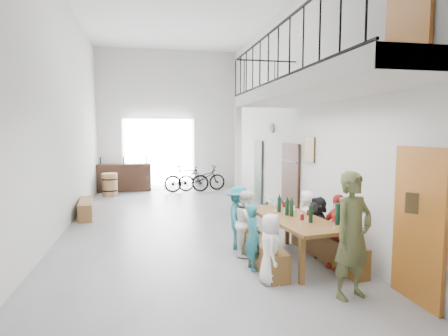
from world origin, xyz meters
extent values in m
plane|color=slate|center=(0.00, 0.00, 0.00)|extent=(12.00, 12.00, 0.00)
plane|color=silver|center=(0.00, 6.00, 2.75)|extent=(5.50, 0.00, 5.50)
plane|color=silver|center=(0.00, -6.00, 2.75)|extent=(5.50, 0.00, 5.50)
plane|color=silver|center=(-2.75, 0.00, 2.75)|extent=(0.00, 12.00, 12.00)
plane|color=silver|center=(2.75, 0.00, 2.75)|extent=(0.00, 12.00, 12.00)
cube|color=white|center=(-0.40, 5.94, 1.40)|extent=(2.80, 0.08, 2.80)
cube|color=#9A571B|center=(2.70, -4.90, 1.05)|extent=(0.06, 0.95, 2.10)
cube|color=#392015|center=(2.70, -0.30, 1.00)|extent=(0.06, 1.10, 2.00)
cube|color=#333E34|center=(2.70, 2.50, 1.00)|extent=(0.06, 0.80, 2.00)
cube|color=#42321A|center=(2.72, -1.40, 1.90)|extent=(0.04, 0.45, 0.55)
cylinder|color=white|center=(2.71, 1.20, 2.40)|extent=(0.04, 0.28, 0.28)
cube|color=silver|center=(2.00, -3.20, 3.00)|extent=(1.50, 5.60, 0.25)
cube|color=black|center=(1.27, -3.20, 3.98)|extent=(0.03, 5.60, 0.03)
cube|color=black|center=(1.27, -3.20, 3.15)|extent=(0.03, 5.60, 0.03)
cube|color=black|center=(2.00, -0.42, 3.98)|extent=(1.50, 0.03, 0.03)
cube|color=silver|center=(1.30, -0.45, 1.44)|extent=(0.14, 0.14, 2.88)
cube|color=brown|center=(1.69, -3.07, 0.76)|extent=(1.16, 2.28, 0.06)
cube|color=brown|center=(1.43, -4.05, 0.36)|extent=(0.08, 0.08, 0.73)
cube|color=brown|center=(2.17, -3.96, 0.36)|extent=(0.08, 0.08, 0.73)
cube|color=brown|center=(1.20, -2.18, 0.36)|extent=(0.08, 0.08, 0.73)
cube|color=brown|center=(1.94, -2.09, 0.36)|extent=(0.08, 0.08, 0.73)
cube|color=brown|center=(1.07, -3.08, 0.23)|extent=(0.38, 1.97, 0.45)
cube|color=brown|center=(2.28, -3.11, 0.25)|extent=(0.47, 2.16, 0.49)
cylinder|color=black|center=(1.82, -3.46, 0.97)|extent=(0.07, 0.07, 0.35)
cylinder|color=black|center=(1.63, -2.88, 0.97)|extent=(0.07, 0.07, 0.35)
cylinder|color=black|center=(1.59, -2.59, 0.97)|extent=(0.07, 0.07, 0.35)
cylinder|color=black|center=(1.68, -2.97, 0.97)|extent=(0.07, 0.07, 0.35)
cube|color=brown|center=(-2.50, 1.37, 0.22)|extent=(0.52, 1.60, 0.44)
cylinder|color=olive|center=(-2.19, 4.62, 0.41)|extent=(0.54, 0.54, 0.81)
cylinder|color=black|center=(-2.19, 4.62, 0.20)|extent=(0.55, 0.55, 0.05)
cylinder|color=black|center=(-2.19, 4.62, 0.61)|extent=(0.55, 0.55, 0.05)
cube|color=#392015|center=(-1.75, 5.65, 0.53)|extent=(2.04, 0.69, 1.06)
cylinder|color=black|center=(-2.60, 5.58, 1.20)|extent=(0.06, 0.06, 0.28)
cylinder|color=black|center=(-1.75, 5.62, 1.20)|extent=(0.06, 0.06, 0.28)
cylinder|color=black|center=(-0.90, 5.74, 1.20)|extent=(0.06, 0.06, 0.28)
imported|color=white|center=(0.98, -3.90, 0.54)|extent=(0.48, 0.60, 1.07)
imported|color=#236E76|center=(0.86, -3.31, 0.55)|extent=(0.30, 0.43, 1.11)
imported|color=white|center=(0.97, -2.57, 0.61)|extent=(0.66, 0.73, 1.22)
imported|color=#236E76|center=(0.89, -2.19, 0.63)|extent=(0.68, 0.91, 1.26)
imported|color=#A1211B|center=(2.28, -3.54, 0.63)|extent=(0.52, 0.80, 1.26)
imported|color=black|center=(2.23, -2.87, 0.55)|extent=(0.44, 1.06, 1.11)
imported|color=white|center=(2.29, -2.27, 0.56)|extent=(0.54, 0.65, 1.13)
imported|color=#4B502D|center=(1.93, -4.60, 0.88)|extent=(0.74, 0.60, 1.76)
imported|color=#164D15|center=(2.45, 0.62, 0.23)|extent=(0.44, 0.39, 0.45)
imported|color=black|center=(1.20, 5.15, 0.49)|extent=(1.91, 0.79, 0.98)
imported|color=black|center=(0.59, 4.89, 0.51)|extent=(1.70, 0.49, 1.02)
camera|label=1|loc=(-0.80, -9.16, 2.30)|focal=30.00mm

